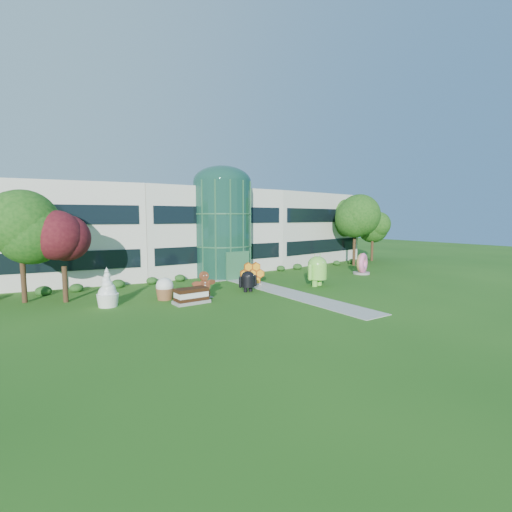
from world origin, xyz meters
TOP-DOWN VIEW (x-y plane):
  - ground at (0.00, 0.00)m, footprint 140.00×140.00m
  - building at (0.00, 18.00)m, footprint 46.00×15.00m
  - atrium at (0.00, 12.00)m, footprint 6.00×6.00m
  - walkway at (0.00, 2.00)m, footprint 2.40×20.00m
  - tree_red at (-15.50, 7.50)m, footprint 4.00×4.00m
  - trees_backdrop at (0.00, 13.00)m, footprint 52.00×8.00m
  - android_green at (4.20, 2.07)m, footprint 3.18×2.54m
  - android_black at (-2.41, 3.29)m, footprint 1.80×1.21m
  - donut at (13.06, 4.55)m, footprint 2.48×1.91m
  - gingerbread at (-6.49, 3.13)m, footprint 2.35×1.15m
  - ice_cream_sandwich at (-8.04, 2.03)m, footprint 2.57×1.35m
  - honeycomb at (-0.34, 5.83)m, footprint 2.53×1.65m
  - froyo at (-13.25, 4.36)m, footprint 1.83×1.83m
  - cupcake at (-9.19, 4.29)m, footprint 1.80×1.80m

SIDE VIEW (x-z plane):
  - ground at x=0.00m, z-range 0.00..0.00m
  - walkway at x=0.00m, z-range 0.00..0.04m
  - ice_cream_sandwich at x=-8.04m, z-range 0.00..1.12m
  - cupcake at x=-9.19m, z-range 0.00..1.68m
  - honeycomb at x=-0.34m, z-range 0.00..1.87m
  - android_black at x=-2.41m, z-range 0.00..2.04m
  - gingerbread at x=-6.49m, z-range 0.00..2.08m
  - donut at x=13.06m, z-range 0.00..2.33m
  - froyo at x=-13.25m, z-range 0.00..2.70m
  - android_green at x=4.20m, z-range 0.00..3.16m
  - tree_red at x=-15.50m, z-range 0.00..6.00m
  - trees_backdrop at x=0.00m, z-range 0.00..8.40m
  - building at x=0.00m, z-range 0.00..9.30m
  - atrium at x=0.00m, z-range 0.00..9.80m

